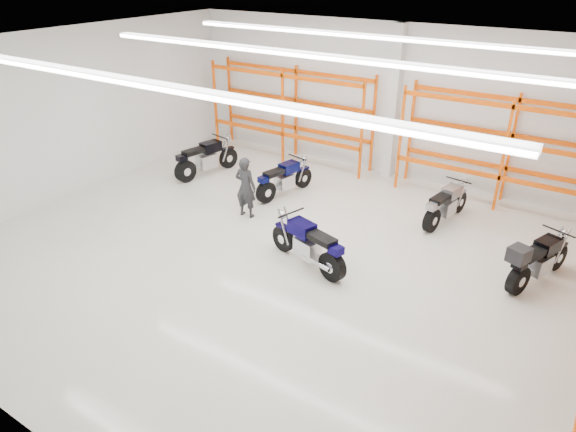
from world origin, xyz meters
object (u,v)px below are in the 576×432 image
Objects in this scene: motorcycle_back_c at (445,206)px; structural_column at (393,104)px; motorcycle_main at (310,246)px; motorcycle_back_d at (535,261)px; motorcycle_back_a at (204,159)px; motorcycle_back_b at (283,180)px; standing_man at (246,187)px.

motorcycle_back_c is 0.46× the size of structural_column.
motorcycle_back_d is at bearing 24.67° from motorcycle_main.
motorcycle_back_a reaches higher than motorcycle_main.
motorcycle_back_a reaches higher than motorcycle_back_b.
motorcycle_main reaches higher than motorcycle_back_b.
motorcycle_back_d is at bearing -4.83° from motorcycle_back_a.
motorcycle_main is 1.02× the size of motorcycle_back_d.
motorcycle_back_a is (-5.43, 2.75, 0.02)m from motorcycle_main.
motorcycle_back_d reaches higher than motorcycle_back_b.
motorcycle_back_b reaches higher than motorcycle_back_c.
structural_column is at bearing 96.79° from motorcycle_main.
structural_column reaches higher than motorcycle_back_d.
motorcycle_back_b is at bearing 172.70° from motorcycle_back_d.
motorcycle_main is at bearing 150.56° from standing_man.
motorcycle_back_b is (2.86, 0.05, -0.05)m from motorcycle_back_a.
motorcycle_main is 1.06× the size of motorcycle_back_b.
motorcycle_main reaches higher than motorcycle_back_c.
standing_man is at bearing -28.74° from motorcycle_back_a.
motorcycle_back_a is 7.27m from motorcycle_back_c.
motorcycle_back_d is (2.42, -1.73, 0.07)m from motorcycle_back_c.
motorcycle_main is 4.63m from motorcycle_back_d.
motorcycle_main is at bearing -26.85° from motorcycle_back_a.
motorcycle_back_d reaches higher than motorcycle_main.
motorcycle_back_b is 0.46× the size of structural_column.
motorcycle_main is 6.08m from motorcycle_back_a.
motorcycle_back_c is 2.97m from motorcycle_back_d.
motorcycle_back_b is at bearing 132.54° from motorcycle_main.
structural_column is at bearing 58.51° from motorcycle_back_b.
structural_column is at bearing 138.53° from motorcycle_back_c.
motorcycle_back_a is at bearing 153.15° from motorcycle_main.
standing_man reaches higher than motorcycle_back_d.
standing_man is 5.23m from structural_column.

